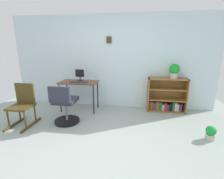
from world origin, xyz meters
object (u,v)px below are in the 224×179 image
monitor (80,75)px  keyboard (79,82)px  desk (79,84)px  potted_plant_floor (211,133)px  bookshelf_low (166,97)px  potted_plant_on_shelf (174,70)px  office_chair (65,107)px  rocking_chair (23,104)px

monitor → keyboard: monitor is taller
desk → monitor: bearing=91.3°
monitor → potted_plant_floor: monitor is taller
bookshelf_low → potted_plant_on_shelf: bearing=-22.3°
office_chair → monitor: bearing=87.1°
bookshelf_low → potted_plant_on_shelf: potted_plant_on_shelf is taller
desk → potted_plant_floor: (2.68, -0.99, -0.53)m
potted_plant_on_shelf → potted_plant_floor: (0.42, -1.22, -0.89)m
desk → monitor: monitor is taller
desk → potted_plant_on_shelf: (2.26, 0.23, 0.36)m
desk → rocking_chair: size_ratio=1.07×
desk → potted_plant_on_shelf: 2.30m
desk → potted_plant_floor: 2.91m
monitor → keyboard: bearing=-80.2°
desk → bookshelf_low: bookshelf_low is taller
monitor → bookshelf_low: monitor is taller
rocking_chair → potted_plant_floor: 3.57m
rocking_chair → keyboard: bearing=41.5°
desk → office_chair: (-0.05, -0.76, -0.30)m
potted_plant_on_shelf → rocking_chair: bearing=-160.1°
desk → office_chair: bearing=-93.5°
rocking_chair → potted_plant_floor: rocking_chair is taller
bookshelf_low → potted_plant_floor: size_ratio=3.58×
potted_plant_floor → office_chair: bearing=175.1°
potted_plant_on_shelf → potted_plant_floor: bearing=-71.0°
rocking_chair → potted_plant_on_shelf: 3.38m
office_chair → rocking_chair: (-0.83, -0.14, 0.06)m
keyboard → office_chair: (-0.08, -0.66, -0.38)m
desk → keyboard: keyboard is taller
keyboard → bookshelf_low: 2.16m
office_chair → bookshelf_low: (2.17, 1.04, -0.01)m
potted_plant_floor → bookshelf_low: bearing=113.4°
keyboard → potted_plant_floor: size_ratio=1.70×
desk → rocking_chair: bearing=-134.0°
monitor → potted_plant_floor: (2.68, -1.10, -0.74)m
desk → office_chair: size_ratio=1.08×
desk → keyboard: (0.03, -0.10, 0.08)m
office_chair → potted_plant_on_shelf: (2.30, 0.99, 0.65)m
monitor → office_chair: bearing=-92.9°
potted_plant_floor → potted_plant_on_shelf: bearing=109.0°
monitor → potted_plant_on_shelf: potted_plant_on_shelf is taller
keyboard → rocking_chair: size_ratio=0.51×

